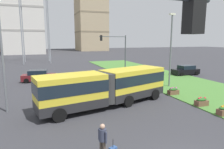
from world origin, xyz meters
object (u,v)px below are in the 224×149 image
at_px(flower_planter_3, 173,91).
at_px(streetlight_median, 171,47).
at_px(articulated_bus, 107,87).
at_px(traffic_light_far_right, 117,49).
at_px(traffic_light_near_left, 35,119).
at_px(pedestrian_crossing, 103,139).
at_px(car_black_sedan, 186,70).
at_px(streetlight_left, 1,47).
at_px(car_maroon_sedan, 39,76).
at_px(flower_planter_2, 201,102).
at_px(apartment_tower_centre, 91,5).

xyz_separation_m(flower_planter_3, streetlight_median, (1.90, 3.34, 4.32)).
distance_m(articulated_bus, traffic_light_far_right, 13.68).
bearing_deg(traffic_light_near_left, pedestrian_crossing, 63.63).
height_order(car_black_sedan, streetlight_median, streetlight_median).
bearing_deg(streetlight_left, flower_planter_3, -1.48).
height_order(car_maroon_sedan, streetlight_left, streetlight_left).
relative_size(car_black_sedan, flower_planter_2, 4.03).
height_order(traffic_light_near_left, streetlight_left, streetlight_left).
bearing_deg(streetlight_median, car_maroon_sedan, 149.34).
bearing_deg(car_maroon_sedan, flower_planter_3, -43.20).
xyz_separation_m(streetlight_left, apartment_tower_centre, (30.14, 90.68, 18.72)).
height_order(flower_planter_3, apartment_tower_centre, apartment_tower_centre).
bearing_deg(streetlight_median, pedestrian_crossing, -136.35).
bearing_deg(flower_planter_2, traffic_light_far_right, 96.54).
xyz_separation_m(pedestrian_crossing, apartment_tower_centre, (24.99, 99.29, 22.78)).
relative_size(car_maroon_sedan, traffic_light_near_left, 0.71).
distance_m(articulated_bus, streetlight_left, 8.66).
distance_m(articulated_bus, traffic_light_near_left, 14.26).
bearing_deg(traffic_light_far_right, traffic_light_near_left, -114.12).
xyz_separation_m(articulated_bus, flower_planter_2, (7.49, -3.01, -1.23)).
relative_size(car_maroon_sedan, car_black_sedan, 1.04).
distance_m(flower_planter_3, streetlight_left, 16.05).
relative_size(car_maroon_sedan, flower_planter_3, 4.18).
xyz_separation_m(car_black_sedan, flower_planter_2, (-9.44, -13.21, -0.33)).
bearing_deg(flower_planter_3, streetlight_median, 60.37).
height_order(articulated_bus, flower_planter_3, articulated_bus).
bearing_deg(traffic_light_near_left, articulated_bus, 67.11).
height_order(flower_planter_2, streetlight_left, streetlight_left).
relative_size(car_black_sedan, apartment_tower_centre, 0.09).
height_order(articulated_bus, streetlight_median, streetlight_median).
relative_size(articulated_bus, apartment_tower_centre, 0.25).
relative_size(pedestrian_crossing, traffic_light_far_right, 0.28).
bearing_deg(car_maroon_sedan, flower_planter_2, -51.02).
relative_size(traffic_light_near_left, traffic_light_far_right, 1.03).
distance_m(car_maroon_sedan, flower_planter_2, 20.51).
xyz_separation_m(pedestrian_crossing, flower_planter_3, (10.21, 8.21, -0.58)).
bearing_deg(car_maroon_sedan, traffic_light_near_left, -90.07).
xyz_separation_m(pedestrian_crossing, flower_planter_2, (10.21, 4.38, -0.58)).
bearing_deg(streetlight_left, flower_planter_2, -15.38).
height_order(pedestrian_crossing, apartment_tower_centre, apartment_tower_centre).
bearing_deg(car_black_sedan, streetlight_median, -141.28).
distance_m(traffic_light_near_left, apartment_tower_centre, 110.09).
height_order(flower_planter_2, traffic_light_near_left, traffic_light_near_left).
bearing_deg(apartment_tower_centre, traffic_light_far_right, -101.70).
bearing_deg(apartment_tower_centre, traffic_light_near_left, -104.81).
xyz_separation_m(pedestrian_crossing, traffic_light_near_left, (-2.72, -5.49, 3.47)).
bearing_deg(pedestrian_crossing, streetlight_median, 43.65).
height_order(car_maroon_sedan, apartment_tower_centre, apartment_tower_centre).
xyz_separation_m(flower_planter_3, traffic_light_far_right, (-1.73, 11.30, 3.89)).
relative_size(car_maroon_sedan, traffic_light_far_right, 0.73).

